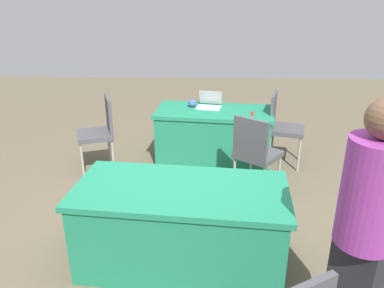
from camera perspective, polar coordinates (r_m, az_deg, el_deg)
The scene contains 10 objects.
ground_plane at distance 3.81m, azimuth -2.50°, elevation -13.18°, with size 14.40×14.40×0.00m, color brown.
table_foreground at distance 5.17m, azimuth 3.31°, elevation 1.31°, with size 1.63×0.94×0.73m.
table_mid_left at distance 3.24m, azimuth -1.64°, elevation -12.27°, with size 1.80×0.99×0.73m.
chair_near_front at distance 4.30m, azimuth 9.57°, elevation -0.96°, with size 0.62×0.62×0.94m.
chair_tucked_left at distance 5.14m, azimuth 13.46°, elevation 2.96°, with size 0.54×0.54×0.98m.
chair_tucked_right at distance 4.97m, azimuth -13.78°, elevation 2.23°, with size 0.56×0.56×0.97m.
person_attendee_standing at distance 2.44m, azimuth 24.80°, elevation -10.92°, with size 0.48×0.48×1.70m.
laptop_silver at distance 5.17m, azimuth 2.64°, elevation 6.01°, with size 0.37×0.35×0.21m.
yarn_ball at distance 5.17m, azimuth 0.03°, elevation 6.21°, with size 0.11×0.11×0.11m, color #3F5999.
scissors_red at distance 4.94m, azimuth 9.13°, elevation 4.57°, with size 0.18×0.04×0.01m, color red.
Camera 1 is at (-0.28, 3.10, 2.19)m, focal length 35.20 mm.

